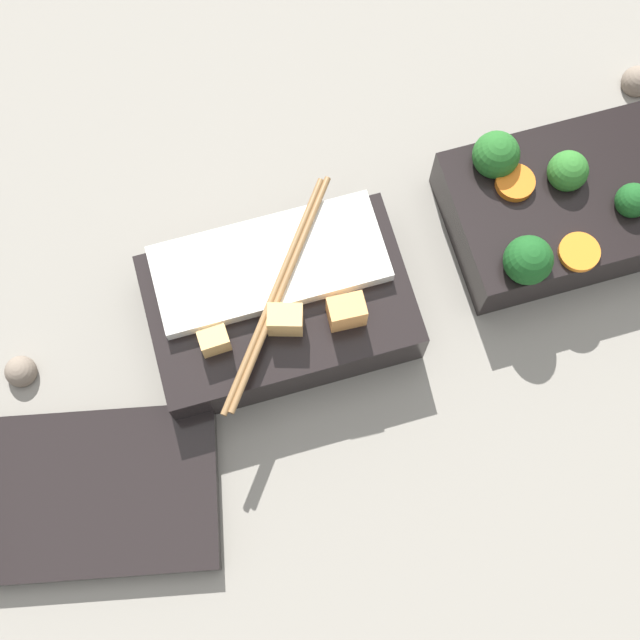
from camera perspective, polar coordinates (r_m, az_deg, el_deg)
name	(u,v)px	position (r m, az deg, el deg)	size (l,w,h in m)	color
ground_plane	(423,280)	(0.75, 6.63, 2.59)	(3.00, 3.00, 0.00)	gray
bento_tray_vegetable	(572,204)	(0.77, 15.83, 7.17)	(0.20, 0.14, 0.08)	black
bento_tray_rice	(279,304)	(0.71, -2.62, 1.05)	(0.20, 0.17, 0.08)	black
bento_lid	(87,494)	(0.72, -14.67, -10.72)	(0.20, 0.13, 0.02)	black
pebble_0	(21,371)	(0.75, -18.59, -3.14)	(0.03, 0.03, 0.03)	#7A6B5B
pebble_1	(637,82)	(0.87, 19.62, 14.18)	(0.03, 0.03, 0.03)	#7A6B5B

